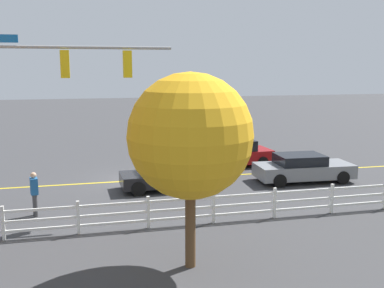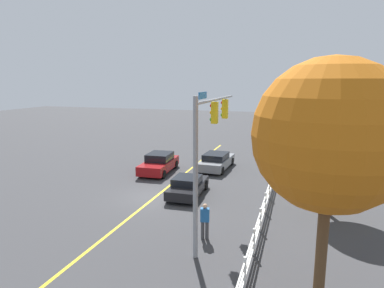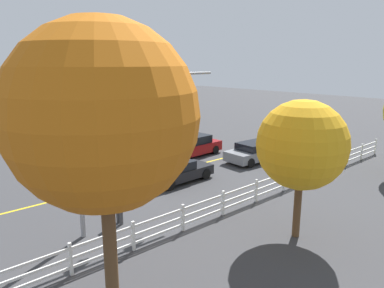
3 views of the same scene
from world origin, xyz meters
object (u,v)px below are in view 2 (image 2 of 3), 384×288
car_2 (216,161)px  tree_0 (330,136)px  pedestrian (205,220)px  tree_2 (331,118)px  car_1 (159,163)px  car_0 (188,186)px  tree_1 (334,147)px

car_2 → tree_0: 17.52m
pedestrian → tree_2: (-16.55, 6.32, 3.07)m
car_1 → car_2: size_ratio=0.98×
car_1 → car_2: bearing=116.4°
car_0 → tree_1: 8.84m
car_2 → tree_2: (-4.29, 8.76, 3.33)m
car_1 → tree_2: 14.80m
car_2 → car_0: bearing=-179.0°
pedestrian → tree_0: size_ratio=0.21×
pedestrian → car_2: bearing=-180.0°
car_2 → tree_2: tree_2 is taller
car_2 → tree_1: tree_1 is taller
tree_1 → tree_0: bearing=-6.5°
car_2 → tree_2: bearing=-61.4°
pedestrian → car_1: bearing=-158.0°
pedestrian → tree_2: 17.98m
car_0 → car_2: car_2 is taller
tree_1 → car_1: bearing=-113.4°
tree_2 → car_2: bearing=-63.9°
tree_1 → tree_2: bearing=176.6°
car_1 → tree_0: 17.78m
car_1 → tree_1: size_ratio=0.86×
car_2 → tree_2: size_ratio=0.77×
pedestrian → car_0: bearing=-165.3°
car_2 → car_1: bearing=122.2°
car_2 → tree_0: (15.24, 7.19, 4.81)m
car_0 → tree_0: bearing=-140.6°
pedestrian → tree_1: size_ratio=0.31×
car_0 → car_1: bearing=38.7°
car_0 → tree_2: bearing=-40.7°
tree_2 → tree_0: bearing=-4.6°
car_0 → tree_0: size_ratio=0.52×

